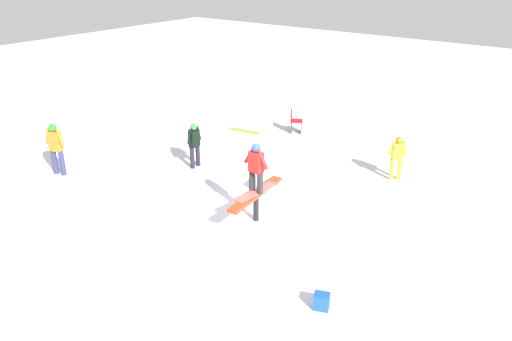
# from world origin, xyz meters

# --- Properties ---
(ground_plane) EXTENTS (60.00, 60.00, 0.00)m
(ground_plane) POSITION_xyz_m (0.00, 0.00, 0.00)
(ground_plane) COLOR white
(rail_feature) EXTENTS (2.24, 0.50, 0.79)m
(rail_feature) POSITION_xyz_m (0.00, 0.00, 0.66)
(rail_feature) COLOR black
(rail_feature) RESTS_ON ground
(snow_kicker_ramp) EXTENTS (1.94, 1.67, 0.59)m
(snow_kicker_ramp) POSITION_xyz_m (-2.16, -0.21, 0.30)
(snow_kicker_ramp) COLOR white
(snow_kicker_ramp) RESTS_ON ground
(main_rider_on_rail) EXTENTS (1.40, 0.78, 1.31)m
(main_rider_on_rail) POSITION_xyz_m (0.00, 0.00, 1.44)
(main_rider_on_rail) COLOR #F3665A
(main_rider_on_rail) RESTS_ON rail_feature
(bystander_yellow) EXTENTS (0.43, 0.49, 1.36)m
(bystander_yellow) POSITION_xyz_m (-4.49, 1.87, 0.76)
(bystander_yellow) COLOR gold
(bystander_yellow) RESTS_ON ground
(bystander_orange) EXTENTS (0.31, 0.67, 1.63)m
(bystander_orange) POSITION_xyz_m (1.32, -6.56, 0.92)
(bystander_orange) COLOR navy
(bystander_orange) RESTS_ON ground
(bystander_black) EXTENTS (0.60, 0.21, 1.44)m
(bystander_black) POSITION_xyz_m (-1.60, -3.60, 0.81)
(bystander_black) COLOR #23202B
(bystander_black) RESTS_ON ground
(loose_snowboard_lime) EXTENTS (0.45, 1.29, 0.02)m
(loose_snowboard_lime) POSITION_xyz_m (-5.21, -4.43, 0.01)
(loose_snowboard_lime) COLOR #8CCD3F
(loose_snowboard_lime) RESTS_ON ground
(folding_chair) EXTENTS (0.60, 0.60, 0.88)m
(folding_chair) POSITION_xyz_m (-6.25, -2.82, 0.41)
(folding_chair) COLOR #3F3F44
(folding_chair) RESTS_ON ground
(backpack_on_snow) EXTENTS (0.31, 0.36, 0.34)m
(backpack_on_snow) POSITION_xyz_m (2.01, 3.07, 0.17)
(backpack_on_snow) COLOR blue
(backpack_on_snow) RESTS_ON ground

